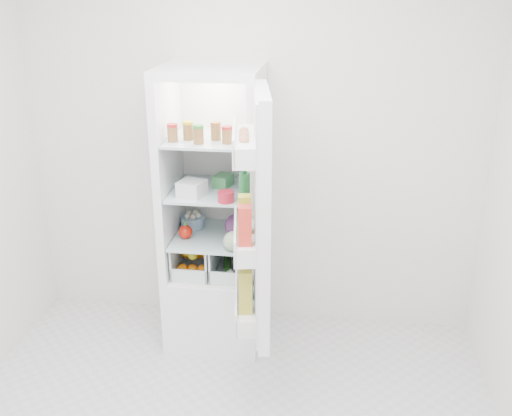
# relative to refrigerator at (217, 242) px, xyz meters

# --- Properties ---
(room_walls) EXTENTS (3.02, 3.02, 2.61)m
(room_walls) POSITION_rel_refrigerator_xyz_m (0.20, -1.25, 0.93)
(room_walls) COLOR silver
(room_walls) RESTS_ON ground
(refrigerator) EXTENTS (0.60, 0.60, 1.80)m
(refrigerator) POSITION_rel_refrigerator_xyz_m (0.00, 0.00, 0.00)
(refrigerator) COLOR white
(refrigerator) RESTS_ON ground
(shelf_low) EXTENTS (0.49, 0.53, 0.01)m
(shelf_low) POSITION_rel_refrigerator_xyz_m (-0.00, -0.06, 0.07)
(shelf_low) COLOR silver
(shelf_low) RESTS_ON refrigerator
(shelf_mid) EXTENTS (0.49, 0.53, 0.02)m
(shelf_mid) POSITION_rel_refrigerator_xyz_m (-0.00, -0.06, 0.38)
(shelf_mid) COLOR silver
(shelf_mid) RESTS_ON refrigerator
(shelf_top) EXTENTS (0.49, 0.53, 0.02)m
(shelf_top) POSITION_rel_refrigerator_xyz_m (-0.00, -0.06, 0.71)
(shelf_top) COLOR silver
(shelf_top) RESTS_ON refrigerator
(crisper_left) EXTENTS (0.23, 0.46, 0.22)m
(crisper_left) POSITION_rel_refrigerator_xyz_m (-0.12, -0.06, -0.06)
(crisper_left) COLOR silver
(crisper_left) RESTS_ON refrigerator
(crisper_right) EXTENTS (0.23, 0.46, 0.22)m
(crisper_right) POSITION_rel_refrigerator_xyz_m (0.12, -0.06, -0.06)
(crisper_right) COLOR silver
(crisper_right) RESTS_ON refrigerator
(condiment_jars) EXTENTS (0.38, 0.16, 0.08)m
(condiment_jars) POSITION_rel_refrigerator_xyz_m (-0.04, -0.18, 0.76)
(condiment_jars) COLOR #B21919
(condiment_jars) RESTS_ON shelf_top
(squeeze_bottle) EXTENTS (0.07, 0.07, 0.20)m
(squeeze_bottle) POSITION_rel_refrigerator_xyz_m (0.21, 0.08, 0.82)
(squeeze_bottle) COLOR silver
(squeeze_bottle) RESTS_ON shelf_top
(tub_white) EXTENTS (0.18, 0.18, 0.09)m
(tub_white) POSITION_rel_refrigerator_xyz_m (-0.10, -0.20, 0.44)
(tub_white) COLOR silver
(tub_white) RESTS_ON shelf_mid
(tin_red) EXTENTS (0.11, 0.11, 0.06)m
(tin_red) POSITION_rel_refrigerator_xyz_m (0.12, -0.27, 0.42)
(tin_red) COLOR #B51B2A
(tin_red) RESTS_ON shelf_mid
(tub_green) EXTENTS (0.12, 0.15, 0.07)m
(tub_green) POSITION_rel_refrigerator_xyz_m (0.05, -0.01, 0.43)
(tub_green) COLOR #439352
(tub_green) RESTS_ON shelf_mid
(red_cabbage) EXTENTS (0.16, 0.16, 0.16)m
(red_cabbage) POSITION_rel_refrigerator_xyz_m (0.15, -0.08, 0.16)
(red_cabbage) COLOR #511B4F
(red_cabbage) RESTS_ON shelf_low
(bell_pepper) EXTENTS (0.09, 0.09, 0.09)m
(bell_pepper) POSITION_rel_refrigerator_xyz_m (-0.17, -0.14, 0.13)
(bell_pepper) COLOR red
(bell_pepper) RESTS_ON shelf_low
(mushroom_bowl) EXTENTS (0.20, 0.20, 0.07)m
(mushroom_bowl) POSITION_rel_refrigerator_xyz_m (-0.17, 0.04, 0.12)
(mushroom_bowl) COLOR #89ABCD
(mushroom_bowl) RESTS_ON shelf_low
(salad_bag) EXTENTS (0.12, 0.12, 0.12)m
(salad_bag) POSITION_rel_refrigerator_xyz_m (0.16, -0.27, 0.14)
(salad_bag) COLOR #9FBE8E
(salad_bag) RESTS_ON shelf_low
(citrus_pile) EXTENTS (0.20, 0.24, 0.16)m
(citrus_pile) POSITION_rel_refrigerator_xyz_m (-0.12, -0.12, -0.07)
(citrus_pile) COLOR orange
(citrus_pile) RESTS_ON refrigerator
(veg_pile) EXTENTS (0.16, 0.30, 0.10)m
(veg_pile) POSITION_rel_refrigerator_xyz_m (0.13, -0.06, -0.10)
(veg_pile) COLOR #1C4B19
(veg_pile) RESTS_ON refrigerator
(fridge_door) EXTENTS (0.25, 0.60, 1.30)m
(fridge_door) POSITION_rel_refrigerator_xyz_m (0.35, -0.63, 0.43)
(fridge_door) COLOR white
(fridge_door) RESTS_ON refrigerator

